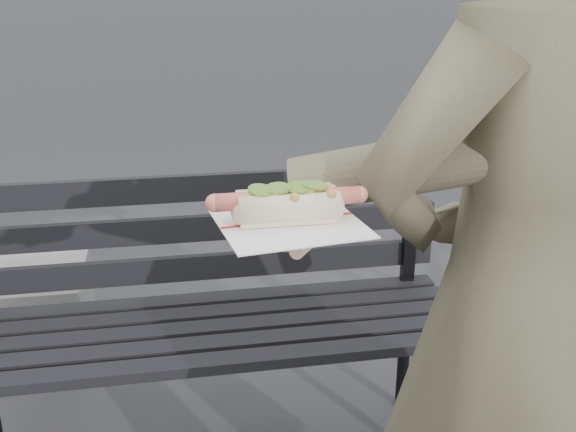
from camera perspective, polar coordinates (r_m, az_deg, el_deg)
name	(u,v)px	position (r m, az deg, el deg)	size (l,w,h in m)	color
park_bench	(199,301)	(2.02, -7.58, -7.17)	(1.50, 0.44, 0.88)	black
person	(519,316)	(1.24, 19.01, -8.03)	(0.64, 0.42, 1.77)	#4A4531
held_hotdog	(414,173)	(1.02, 10.61, 3.60)	(0.64, 0.30, 0.20)	#4A4531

